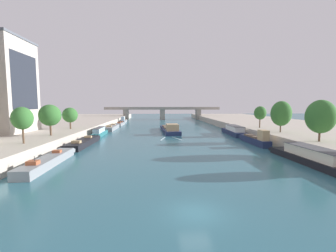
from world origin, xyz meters
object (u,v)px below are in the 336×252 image
at_px(moored_boat_left_end, 49,161).
at_px(moored_boat_left_midway, 84,142).
at_px(moored_boat_left_near, 120,124).
at_px(tree_right_end_of_row, 260,113).
at_px(moored_boat_left_upstream, 112,127).
at_px(bridge_far, 162,111).
at_px(moored_boat_right_second, 234,131).
at_px(tree_left_past_mid, 22,118).
at_px(tree_left_distant, 50,115).
at_px(tree_right_far, 321,117).
at_px(barge_midriver, 170,129).
at_px(tree_right_second, 281,114).
at_px(moored_boat_right_gap_after, 311,156).
at_px(tree_left_far, 70,115).
at_px(moored_boat_left_downstream, 100,132).
at_px(moored_boat_right_downstream, 255,139).
at_px(moored_boat_left_lone, 124,121).

relative_size(moored_boat_left_end, moored_boat_left_midway, 0.97).
xyz_separation_m(moored_boat_left_end, moored_boat_left_near, (0.01, 62.83, -0.03)).
bearing_deg(tree_right_end_of_row, moored_boat_left_upstream, 156.80).
bearing_deg(bridge_far, moored_boat_right_second, -74.19).
distance_m(tree_left_past_mid, bridge_far, 96.85).
relative_size(tree_left_distant, tree_right_far, 0.89).
xyz_separation_m(barge_midriver, tree_right_second, (24.21, -20.63, 5.67)).
height_order(moored_boat_left_near, tree_right_second, tree_right_second).
bearing_deg(moored_boat_right_gap_after, moored_boat_left_end, 178.69).
bearing_deg(tree_left_far, tree_right_end_of_row, 0.51).
bearing_deg(moored_boat_left_end, tree_right_end_of_row, 32.68).
height_order(moored_boat_left_upstream, tree_right_second, tree_right_second).
bearing_deg(moored_boat_left_upstream, tree_left_past_mid, -97.75).
xyz_separation_m(moored_boat_left_midway, tree_right_second, (43.79, 1.60, 5.98)).
height_order(moored_boat_left_upstream, tree_left_past_mid, tree_left_past_mid).
relative_size(tree_right_end_of_row, bridge_far, 0.09).
distance_m(barge_midriver, bridge_far, 60.44).
distance_m(moored_boat_left_upstream, tree_right_far, 60.95).
relative_size(moored_boat_left_downstream, moored_boat_left_upstream, 0.81).
height_order(moored_boat_right_second, tree_right_far, tree_right_far).
height_order(barge_midriver, tree_left_distant, tree_left_distant).
bearing_deg(moored_boat_left_near, moored_boat_left_upstream, -91.80).
xyz_separation_m(moored_boat_right_second, tree_right_far, (5.63, -26.52, 5.46)).
distance_m(moored_boat_left_near, tree_left_past_mid, 58.51).
height_order(moored_boat_right_second, tree_left_far, tree_left_far).
bearing_deg(moored_boat_left_upstream, bridge_far, 69.90).
height_order(moored_boat_left_end, moored_boat_right_downstream, moored_boat_right_downstream).
distance_m(moored_boat_right_gap_after, bridge_far, 101.39).
bearing_deg(moored_boat_left_upstream, barge_midriver, -23.20).
relative_size(moored_boat_left_downstream, tree_right_far, 1.82).
xyz_separation_m(moored_boat_left_end, tree_left_past_mid, (-6.18, 4.94, 5.77)).
bearing_deg(tree_right_end_of_row, moored_boat_right_downstream, -118.22).
distance_m(moored_boat_right_downstream, moored_boat_right_second, 15.60).
distance_m(moored_boat_left_near, bridge_far, 40.45).
distance_m(moored_boat_left_downstream, tree_right_far, 51.05).
bearing_deg(moored_boat_left_end, barge_midriver, 63.13).
relative_size(moored_boat_left_near, tree_left_far, 2.07).
height_order(moored_boat_left_lone, bridge_far, bridge_far).
relative_size(moored_boat_left_near, tree_right_end_of_row, 1.96).
relative_size(moored_boat_left_midway, moored_boat_left_upstream, 0.97).
bearing_deg(moored_boat_left_end, moored_boat_left_upstream, 90.60).
bearing_deg(tree_left_distant, barge_midriver, 42.43).
xyz_separation_m(moored_boat_left_downstream, tree_left_far, (-6.71, -3.01, 4.91)).
distance_m(moored_boat_left_midway, moored_boat_left_upstream, 30.75).
height_order(barge_midriver, bridge_far, bridge_far).
distance_m(barge_midriver, moored_boat_left_near, 31.28).
relative_size(tree_left_past_mid, tree_left_far, 1.07).
bearing_deg(tree_right_far, moored_boat_right_gap_after, -133.70).
relative_size(moored_boat_left_near, moored_boat_right_downstream, 0.93).
relative_size(barge_midriver, tree_left_far, 3.99).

